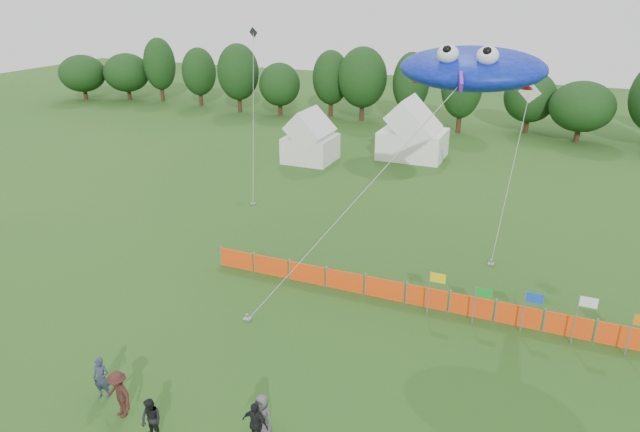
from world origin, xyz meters
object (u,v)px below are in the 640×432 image
at_px(spectator_b, 151,420).
at_px(stingray_kite, 474,67).
at_px(spectator_c, 119,394).
at_px(tent_left, 310,140).
at_px(spectator_a, 101,378).
at_px(tent_right, 413,135).
at_px(spectator_d, 255,424).
at_px(barrier_fence, 405,293).
at_px(spectator_e, 262,416).

distance_m(spectator_b, stingray_kite, 18.74).
bearing_deg(spectator_b, spectator_c, 173.14).
bearing_deg(stingray_kite, spectator_c, -121.76).
height_order(tent_left, stingray_kite, stingray_kite).
height_order(spectator_a, spectator_b, spectator_a).
relative_size(tent_left, spectator_c, 2.24).
bearing_deg(tent_left, spectator_a, -80.17).
xyz_separation_m(tent_left, spectator_a, (5.22, -30.14, -0.94)).
relative_size(tent_right, spectator_d, 3.37).
xyz_separation_m(tent_right, spectator_c, (-1.15, -35.01, -1.06)).
distance_m(spectator_a, spectator_b, 3.11).
height_order(tent_right, spectator_a, tent_right).
bearing_deg(spectator_b, spectator_d, 27.64).
xyz_separation_m(spectator_a, spectator_d, (6.13, 0.12, -0.00)).
bearing_deg(tent_right, spectator_a, -93.95).
relative_size(tent_left, spectator_d, 2.43).
distance_m(barrier_fence, stingray_kite, 10.49).
bearing_deg(spectator_b, spectator_e, 34.30).
bearing_deg(stingray_kite, spectator_b, -115.67).
relative_size(spectator_b, spectator_d, 0.95).
bearing_deg(spectator_a, barrier_fence, 36.35).
bearing_deg(spectator_d, tent_right, 100.45).
bearing_deg(stingray_kite, spectator_d, -105.77).
relative_size(spectator_b, spectator_e, 0.98).
xyz_separation_m(spectator_b, spectator_e, (3.20, 1.55, 0.02)).
distance_m(spectator_c, spectator_e, 5.03).
bearing_deg(spectator_c, spectator_e, 26.83).
height_order(spectator_c, spectator_d, spectator_c).
xyz_separation_m(tent_right, stingray_kite, (7.51, -21.03, 8.51)).
bearing_deg(spectator_d, spectator_b, -156.60).
distance_m(barrier_fence, spectator_a, 13.42).
bearing_deg(spectator_d, stingray_kite, 78.47).
bearing_deg(stingray_kite, spectator_a, -126.29).
relative_size(tent_left, spectator_a, 2.42).
xyz_separation_m(tent_left, stingray_kite, (15.12, -16.66, 8.70)).
bearing_deg(spectator_c, stingray_kite, 72.67).
bearing_deg(spectator_e, tent_right, 104.14).
distance_m(spectator_b, spectator_c, 1.78).
xyz_separation_m(tent_left, tent_right, (7.61, 4.36, 0.19)).
bearing_deg(spectator_a, spectator_c, -38.50).
relative_size(tent_right, stingray_kite, 0.36).
xyz_separation_m(barrier_fence, spectator_c, (-6.97, -11.12, 0.38)).
distance_m(tent_left, stingray_kite, 24.12).
bearing_deg(spectator_d, spectator_e, 91.59).
height_order(spectator_b, spectator_d, spectator_d).
relative_size(barrier_fence, spectator_b, 12.94).
bearing_deg(tent_right, spectator_c, -91.88).
bearing_deg(spectator_d, spectator_a, -174.63).
distance_m(tent_left, spectator_b, 32.19).
height_order(spectator_a, spectator_d, spectator_a).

